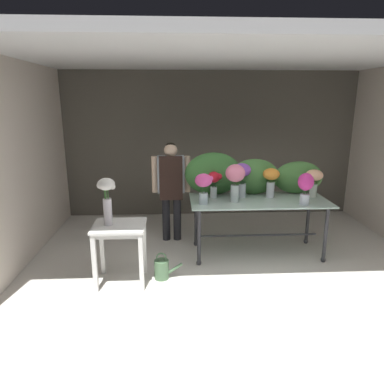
{
  "coord_description": "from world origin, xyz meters",
  "views": [
    {
      "loc": [
        -0.68,
        -3.05,
        2.15
      ],
      "look_at": [
        -0.47,
        1.16,
        1.04
      ],
      "focal_mm": 32.89,
      "sensor_mm": 36.0,
      "label": 1
    }
  ],
  "objects_px": {
    "florist": "(171,182)",
    "vase_fuchsia_carnations": "(203,185)",
    "vase_violet_hydrangea": "(242,176)",
    "vase_peach_tulips": "(314,179)",
    "vase_sunset_anemones": "(271,179)",
    "watering_can": "(162,269)",
    "side_table_white": "(120,234)",
    "vase_magenta_roses": "(306,186)",
    "display_table_glass": "(258,208)",
    "vase_rosy_ranunculus": "(235,177)",
    "vase_crimson_dahlias": "(214,182)",
    "vase_white_roses_tall": "(107,197)"
  },
  "relations": [
    {
      "from": "florist",
      "to": "vase_fuchsia_carnations",
      "type": "relative_size",
      "value": 3.72
    },
    {
      "from": "vase_violet_hydrangea",
      "to": "vase_peach_tulips",
      "type": "bearing_deg",
      "value": -2.23
    },
    {
      "from": "vase_sunset_anemones",
      "to": "watering_can",
      "type": "xyz_separation_m",
      "value": [
        -1.52,
        -0.78,
        -0.95
      ]
    },
    {
      "from": "side_table_white",
      "to": "vase_magenta_roses",
      "type": "height_order",
      "value": "vase_magenta_roses"
    },
    {
      "from": "watering_can",
      "to": "vase_magenta_roses",
      "type": "bearing_deg",
      "value": 12.14
    },
    {
      "from": "vase_magenta_roses",
      "to": "vase_fuchsia_carnations",
      "type": "bearing_deg",
      "value": 175.93
    },
    {
      "from": "display_table_glass",
      "to": "vase_magenta_roses",
      "type": "distance_m",
      "value": 0.72
    },
    {
      "from": "side_table_white",
      "to": "vase_peach_tulips",
      "type": "relative_size",
      "value": 1.85
    },
    {
      "from": "vase_peach_tulips",
      "to": "vase_rosy_ranunculus",
      "type": "bearing_deg",
      "value": -170.47
    },
    {
      "from": "display_table_glass",
      "to": "vase_peach_tulips",
      "type": "height_order",
      "value": "vase_peach_tulips"
    },
    {
      "from": "vase_sunset_anemones",
      "to": "vase_fuchsia_carnations",
      "type": "height_order",
      "value": "vase_sunset_anemones"
    },
    {
      "from": "side_table_white",
      "to": "watering_can",
      "type": "distance_m",
      "value": 0.69
    },
    {
      "from": "vase_sunset_anemones",
      "to": "vase_crimson_dahlias",
      "type": "relative_size",
      "value": 1.11
    },
    {
      "from": "vase_fuchsia_carnations",
      "to": "watering_can",
      "type": "xyz_separation_m",
      "value": [
        -0.55,
        -0.5,
        -0.94
      ]
    },
    {
      "from": "florist",
      "to": "watering_can",
      "type": "relative_size",
      "value": 4.35
    },
    {
      "from": "vase_sunset_anemones",
      "to": "vase_magenta_roses",
      "type": "bearing_deg",
      "value": -46.07
    },
    {
      "from": "vase_crimson_dahlias",
      "to": "florist",
      "type": "bearing_deg",
      "value": 143.22
    },
    {
      "from": "vase_peach_tulips",
      "to": "vase_sunset_anemones",
      "type": "height_order",
      "value": "vase_sunset_anemones"
    },
    {
      "from": "display_table_glass",
      "to": "vase_fuchsia_carnations",
      "type": "height_order",
      "value": "vase_fuchsia_carnations"
    },
    {
      "from": "watering_can",
      "to": "vase_white_roses_tall",
      "type": "bearing_deg",
      "value": -175.17
    },
    {
      "from": "vase_peach_tulips",
      "to": "vase_crimson_dahlias",
      "type": "bearing_deg",
      "value": 178.74
    },
    {
      "from": "vase_peach_tulips",
      "to": "vase_fuchsia_carnations",
      "type": "bearing_deg",
      "value": -170.42
    },
    {
      "from": "vase_fuchsia_carnations",
      "to": "watering_can",
      "type": "bearing_deg",
      "value": -137.63
    },
    {
      "from": "vase_magenta_roses",
      "to": "vase_rosy_ranunculus",
      "type": "bearing_deg",
      "value": 169.44
    },
    {
      "from": "side_table_white",
      "to": "display_table_glass",
      "type": "bearing_deg",
      "value": 21.64
    },
    {
      "from": "vase_rosy_ranunculus",
      "to": "vase_fuchsia_carnations",
      "type": "relative_size",
      "value": 1.26
    },
    {
      "from": "vase_violet_hydrangea",
      "to": "vase_white_roses_tall",
      "type": "distance_m",
      "value": 1.93
    },
    {
      "from": "vase_white_roses_tall",
      "to": "watering_can",
      "type": "height_order",
      "value": "vase_white_roses_tall"
    },
    {
      "from": "vase_crimson_dahlias",
      "to": "vase_white_roses_tall",
      "type": "bearing_deg",
      "value": -147.45
    },
    {
      "from": "vase_white_roses_tall",
      "to": "display_table_glass",
      "type": "bearing_deg",
      "value": 20.4
    },
    {
      "from": "vase_fuchsia_carnations",
      "to": "vase_white_roses_tall",
      "type": "relative_size",
      "value": 0.73
    },
    {
      "from": "display_table_glass",
      "to": "watering_can",
      "type": "distance_m",
      "value": 1.6
    },
    {
      "from": "florist",
      "to": "vase_crimson_dahlias",
      "type": "relative_size",
      "value": 4.08
    },
    {
      "from": "florist",
      "to": "vase_sunset_anemones",
      "type": "height_order",
      "value": "florist"
    },
    {
      "from": "vase_white_roses_tall",
      "to": "vase_violet_hydrangea",
      "type": "bearing_deg",
      "value": 26.52
    },
    {
      "from": "display_table_glass",
      "to": "side_table_white",
      "type": "xyz_separation_m",
      "value": [
        -1.82,
        -0.72,
        -0.06
      ]
    },
    {
      "from": "vase_fuchsia_carnations",
      "to": "vase_rosy_ranunculus",
      "type": "bearing_deg",
      "value": 9.71
    },
    {
      "from": "vase_fuchsia_carnations",
      "to": "display_table_glass",
      "type": "bearing_deg",
      "value": 12.32
    },
    {
      "from": "vase_rosy_ranunculus",
      "to": "vase_peach_tulips",
      "type": "bearing_deg",
      "value": 9.53
    },
    {
      "from": "florist",
      "to": "vase_violet_hydrangea",
      "type": "relative_size",
      "value": 3.13
    },
    {
      "from": "vase_rosy_ranunculus",
      "to": "vase_sunset_anemones",
      "type": "bearing_deg",
      "value": 20.86
    },
    {
      "from": "vase_crimson_dahlias",
      "to": "vase_white_roses_tall",
      "type": "distance_m",
      "value": 1.58
    },
    {
      "from": "vase_magenta_roses",
      "to": "vase_fuchsia_carnations",
      "type": "xyz_separation_m",
      "value": [
        -1.34,
        0.1,
        0.01
      ]
    },
    {
      "from": "side_table_white",
      "to": "florist",
      "type": "xyz_separation_m",
      "value": [
        0.6,
        1.3,
        0.32
      ]
    },
    {
      "from": "vase_crimson_dahlias",
      "to": "watering_can",
      "type": "relative_size",
      "value": 1.07
    },
    {
      "from": "display_table_glass",
      "to": "watering_can",
      "type": "xyz_separation_m",
      "value": [
        -1.34,
        -0.67,
        -0.55
      ]
    },
    {
      "from": "vase_rosy_ranunculus",
      "to": "vase_white_roses_tall",
      "type": "height_order",
      "value": "vase_rosy_ranunculus"
    },
    {
      "from": "vase_sunset_anemones",
      "to": "vase_white_roses_tall",
      "type": "relative_size",
      "value": 0.75
    },
    {
      "from": "vase_violet_hydrangea",
      "to": "vase_white_roses_tall",
      "type": "relative_size",
      "value": 0.87
    },
    {
      "from": "vase_white_roses_tall",
      "to": "vase_peach_tulips",
      "type": "bearing_deg",
      "value": 16.63
    }
  ]
}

